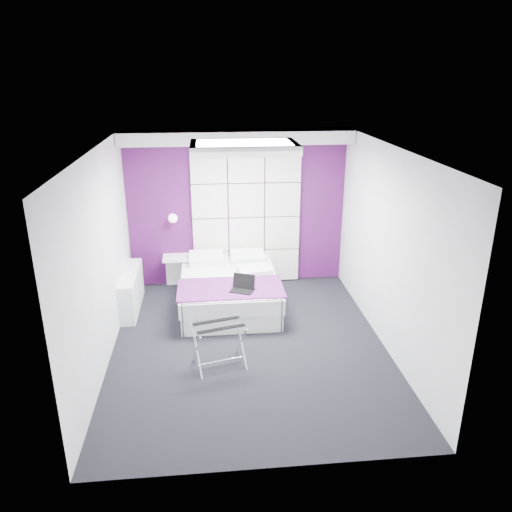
{
  "coord_description": "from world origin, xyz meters",
  "views": [
    {
      "loc": [
        -0.5,
        -5.81,
        3.47
      ],
      "look_at": [
        0.13,
        0.35,
        1.15
      ],
      "focal_mm": 35.0,
      "sensor_mm": 36.0,
      "label": 1
    }
  ],
  "objects_px": {
    "nightstand": "(176,258)",
    "laptop": "(242,286)",
    "radiator": "(131,290)",
    "bed": "(229,290)",
    "wall_lamp": "(173,218)",
    "luggage_rack": "(219,345)"
  },
  "relations": [
    {
      "from": "laptop",
      "to": "bed",
      "type": "bearing_deg",
      "value": 129.37
    },
    {
      "from": "wall_lamp",
      "to": "bed",
      "type": "height_order",
      "value": "wall_lamp"
    },
    {
      "from": "luggage_rack",
      "to": "laptop",
      "type": "height_order",
      "value": "laptop"
    },
    {
      "from": "radiator",
      "to": "bed",
      "type": "relative_size",
      "value": 0.65
    },
    {
      "from": "bed",
      "to": "luggage_rack",
      "type": "distance_m",
      "value": 1.67
    },
    {
      "from": "wall_lamp",
      "to": "luggage_rack",
      "type": "xyz_separation_m",
      "value": [
        0.65,
        -2.49,
        -0.93
      ]
    },
    {
      "from": "nightstand",
      "to": "wall_lamp",
      "type": "bearing_deg",
      "value": 117.4
    },
    {
      "from": "laptop",
      "to": "wall_lamp",
      "type": "bearing_deg",
      "value": 149.39
    },
    {
      "from": "nightstand",
      "to": "bed",
      "type": "bearing_deg",
      "value": -43.93
    },
    {
      "from": "wall_lamp",
      "to": "luggage_rack",
      "type": "relative_size",
      "value": 0.26
    },
    {
      "from": "nightstand",
      "to": "laptop",
      "type": "height_order",
      "value": "laptop"
    },
    {
      "from": "wall_lamp",
      "to": "nightstand",
      "type": "xyz_separation_m",
      "value": [
        0.02,
        -0.04,
        -0.68
      ]
    },
    {
      "from": "radiator",
      "to": "luggage_rack",
      "type": "height_order",
      "value": "radiator"
    },
    {
      "from": "luggage_rack",
      "to": "bed",
      "type": "bearing_deg",
      "value": 68.52
    },
    {
      "from": "wall_lamp",
      "to": "nightstand",
      "type": "bearing_deg",
      "value": -62.6
    },
    {
      "from": "nightstand",
      "to": "laptop",
      "type": "distance_m",
      "value": 1.67
    },
    {
      "from": "bed",
      "to": "laptop",
      "type": "xyz_separation_m",
      "value": [
        0.16,
        -0.55,
        0.3
      ]
    },
    {
      "from": "luggage_rack",
      "to": "nightstand",
      "type": "bearing_deg",
      "value": 89.9
    },
    {
      "from": "radiator",
      "to": "bed",
      "type": "bearing_deg",
      "value": -3.09
    },
    {
      "from": "wall_lamp",
      "to": "laptop",
      "type": "xyz_separation_m",
      "value": [
        1.01,
        -1.39,
        -0.65
      ]
    },
    {
      "from": "bed",
      "to": "wall_lamp",
      "type": "bearing_deg",
      "value": 135.38
    },
    {
      "from": "wall_lamp",
      "to": "laptop",
      "type": "distance_m",
      "value": 1.83
    }
  ]
}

